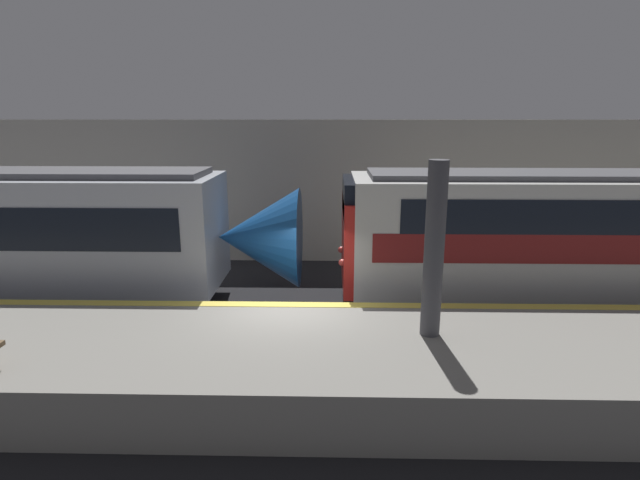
{
  "coord_description": "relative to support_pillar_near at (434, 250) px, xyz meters",
  "views": [
    {
      "loc": [
        0.93,
        -10.56,
        5.14
      ],
      "look_at": [
        0.66,
        0.98,
        2.26
      ],
      "focal_mm": 28.0,
      "sensor_mm": 36.0,
      "label": 1
    }
  ],
  "objects": [
    {
      "name": "platform",
      "position": [
        -2.84,
        -0.33,
        -2.19
      ],
      "size": [
        40.0,
        3.89,
        1.06
      ],
      "color": "gray",
      "rests_on": "ground"
    },
    {
      "name": "ground_plane",
      "position": [
        -2.84,
        1.61,
        -2.72
      ],
      "size": [
        120.0,
        120.0,
        0.0
      ],
      "primitive_type": "plane",
      "color": "black"
    },
    {
      "name": "station_rear_barrier",
      "position": [
        -2.84,
        8.62,
        -0.21
      ],
      "size": [
        50.0,
        0.15,
        5.02
      ],
      "color": "#9E998E",
      "rests_on": "ground"
    },
    {
      "name": "support_pillar_near",
      "position": [
        0.0,
        0.0,
        0.0
      ],
      "size": [
        0.37,
        0.37,
        3.34
      ],
      "color": "#47474C",
      "rests_on": "platform"
    }
  ]
}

